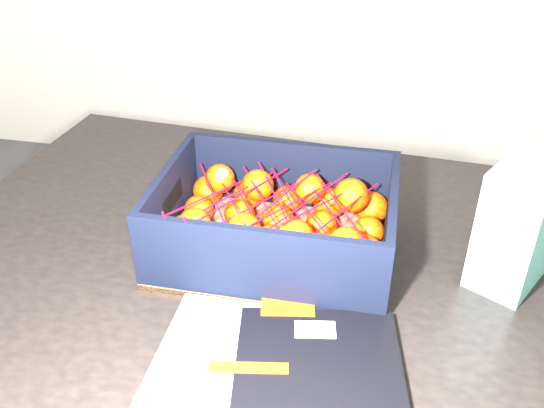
% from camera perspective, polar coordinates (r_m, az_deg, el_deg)
% --- Properties ---
extents(table, '(1.26, 0.89, 0.75)m').
position_cam_1_polar(table, '(1.04, 1.27, -8.82)').
color(table, black).
rests_on(table, ground).
extents(magazine_stack, '(0.34, 0.33, 0.02)m').
position_cam_1_polar(magazine_stack, '(0.76, -0.78, -16.92)').
color(magazine_stack, silver).
rests_on(magazine_stack, table).
extents(produce_crate, '(0.37, 0.28, 0.13)m').
position_cam_1_polar(produce_crate, '(0.95, 0.37, -2.42)').
color(produce_crate, olive).
rests_on(produce_crate, table).
extents(clementine_heap, '(0.35, 0.26, 0.10)m').
position_cam_1_polar(clementine_heap, '(0.95, 0.71, -2.11)').
color(clementine_heap, '#EE3805').
rests_on(clementine_heap, produce_crate).
extents(mesh_net, '(0.30, 0.24, 0.09)m').
position_cam_1_polar(mesh_net, '(0.92, -0.13, 0.12)').
color(mesh_net, red).
rests_on(mesh_net, clementine_heap).
extents(retail_carton, '(0.14, 0.15, 0.19)m').
position_cam_1_polar(retail_carton, '(0.94, 22.56, -1.90)').
color(retail_carton, silver).
rests_on(retail_carton, table).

